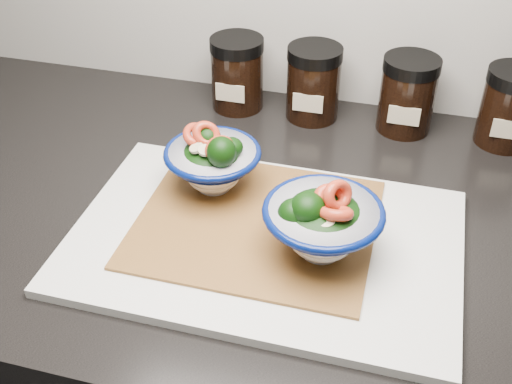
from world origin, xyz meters
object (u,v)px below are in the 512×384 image
(bowl_right, at_px, (322,223))
(spice_jar_b, at_px, (313,83))
(cutting_board, at_px, (265,241))
(spice_jar_c, at_px, (407,94))
(spice_jar_d, at_px, (510,107))
(bowl_left, at_px, (214,162))
(spice_jar_a, at_px, (237,73))

(bowl_right, relative_size, spice_jar_b, 1.19)
(cutting_board, relative_size, spice_jar_c, 3.98)
(spice_jar_b, bearing_deg, bowl_right, -77.27)
(cutting_board, xyz_separation_m, spice_jar_d, (0.28, 0.31, 0.05))
(bowl_right, xyz_separation_m, spice_jar_c, (0.07, 0.32, -0.00))
(bowl_left, height_order, spice_jar_b, bowl_left)
(spice_jar_a, relative_size, spice_jar_d, 1.00)
(bowl_left, bearing_deg, spice_jar_d, 33.25)
(bowl_right, xyz_separation_m, spice_jar_b, (-0.07, 0.32, -0.00))
(bowl_left, relative_size, spice_jar_d, 1.08)
(cutting_board, distance_m, spice_jar_a, 0.34)
(spice_jar_b, relative_size, spice_jar_c, 1.00)
(spice_jar_a, bearing_deg, bowl_right, -59.13)
(spice_jar_b, distance_m, spice_jar_d, 0.28)
(bowl_right, bearing_deg, spice_jar_c, 78.24)
(spice_jar_d, bearing_deg, cutting_board, -131.73)
(bowl_right, distance_m, spice_jar_d, 0.38)
(bowl_left, bearing_deg, bowl_right, -28.88)
(spice_jar_a, bearing_deg, spice_jar_c, 0.00)
(cutting_board, bearing_deg, spice_jar_a, 111.93)
(spice_jar_b, bearing_deg, bowl_left, -108.60)
(spice_jar_a, relative_size, spice_jar_b, 1.00)
(cutting_board, relative_size, spice_jar_b, 3.98)
(cutting_board, height_order, spice_jar_d, spice_jar_d)
(cutting_board, relative_size, spice_jar_d, 3.98)
(cutting_board, height_order, spice_jar_c, spice_jar_c)
(spice_jar_c, bearing_deg, bowl_right, -101.76)
(spice_jar_a, distance_m, spice_jar_b, 0.12)
(spice_jar_c, bearing_deg, spice_jar_b, 180.00)
(spice_jar_a, bearing_deg, bowl_left, -80.51)
(spice_jar_a, bearing_deg, spice_jar_d, 0.00)
(cutting_board, bearing_deg, bowl_left, 139.44)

